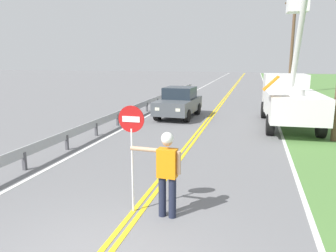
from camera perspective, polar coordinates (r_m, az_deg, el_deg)
name	(u,v)px	position (r m, az deg, el deg)	size (l,w,h in m)	color
centerline_yellow_left	(220,104)	(24.37, 9.17, 3.94)	(0.11, 110.00, 0.01)	yellow
centerline_yellow_right	(222,104)	(24.36, 9.59, 3.92)	(0.11, 110.00, 0.01)	yellow
edge_line_right	(272,105)	(24.29, 17.87, 3.49)	(0.12, 110.00, 0.01)	silver
edge_line_left	(174,102)	(24.97, 1.11, 4.27)	(0.12, 110.00, 0.01)	silver
flagger_worker	(167,169)	(6.65, -0.21, -7.67)	(1.09, 0.26, 1.83)	#1E2338
stop_sign_paddle	(132,135)	(6.73, -6.46, -1.63)	(0.56, 0.04, 2.33)	silver
utility_bucket_truck	(289,97)	(17.15, 20.65, 4.91)	(2.67, 6.88, 6.15)	white
oncoming_sedan_nearest	(179,103)	(18.33, 1.92, 4.15)	(2.08, 4.19, 1.70)	#4C5156
utility_pole_mid	(292,44)	(33.57, 21.14, 13.39)	(1.80, 0.28, 8.95)	brown
guardrail_left_shoulder	(141,106)	(19.39, -4.86, 3.60)	(0.10, 32.00, 0.71)	#9EA0A3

